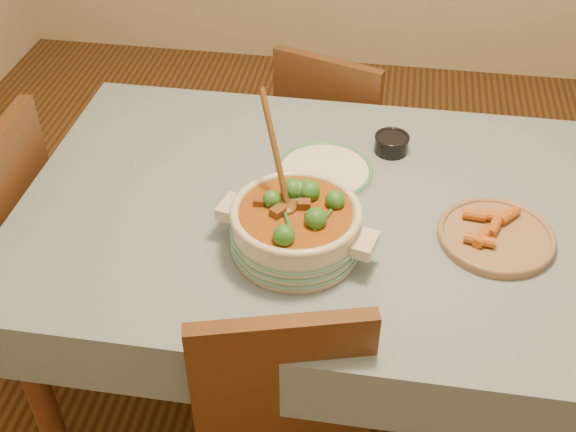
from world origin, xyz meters
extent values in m
plane|color=#3F2212|center=(0.00, 0.00, 0.00)|extent=(4.50, 4.50, 0.00)
cube|color=brown|center=(0.00, 0.00, 0.72)|extent=(1.60, 1.00, 0.05)
cube|color=slate|center=(0.00, 0.00, 0.75)|extent=(1.68, 1.08, 0.01)
cylinder|color=brown|center=(-0.73, -0.43, 0.35)|extent=(0.07, 0.07, 0.70)
cylinder|color=brown|center=(-0.73, 0.43, 0.35)|extent=(0.07, 0.07, 0.70)
cylinder|color=brown|center=(0.73, 0.43, 0.35)|extent=(0.07, 0.07, 0.70)
cylinder|color=beige|center=(-0.08, -0.18, 0.82)|extent=(0.37, 0.37, 0.12)
torus|color=beige|center=(-0.08, -0.18, 0.88)|extent=(0.32, 0.32, 0.02)
cube|color=beige|center=(0.09, -0.22, 0.83)|extent=(0.07, 0.09, 0.03)
cube|color=beige|center=(-0.25, -0.14, 0.83)|extent=(0.07, 0.09, 0.03)
cylinder|color=#985616|center=(-0.08, -0.18, 0.87)|extent=(0.27, 0.27, 0.02)
cylinder|color=white|center=(-0.04, 0.14, 0.77)|extent=(0.31, 0.31, 0.02)
torus|color=#42935E|center=(-0.04, 0.14, 0.77)|extent=(0.27, 0.27, 0.01)
cylinder|color=black|center=(0.14, 0.28, 0.78)|extent=(0.13, 0.13, 0.05)
torus|color=black|center=(0.14, 0.28, 0.81)|extent=(0.10, 0.10, 0.01)
cylinder|color=black|center=(0.14, 0.28, 0.80)|extent=(0.08, 0.08, 0.01)
cylinder|color=#956E52|center=(0.42, -0.07, 0.77)|extent=(0.35, 0.35, 0.02)
torus|color=#956E52|center=(0.42, -0.07, 0.78)|extent=(0.29, 0.29, 0.02)
cube|color=#59301B|center=(-0.04, 0.83, 0.42)|extent=(0.50, 0.50, 0.04)
cube|color=#59301B|center=(-0.10, 0.66, 0.63)|extent=(0.39, 0.16, 0.42)
cylinder|color=#59301B|center=(0.17, 0.93, 0.21)|extent=(0.04, 0.04, 0.42)
cylinder|color=#59301B|center=(-0.15, 1.04, 0.21)|extent=(0.04, 0.04, 0.42)
cylinder|color=#59301B|center=(0.07, 0.61, 0.21)|extent=(0.04, 0.04, 0.42)
cylinder|color=#59301B|center=(-0.25, 0.72, 0.21)|extent=(0.04, 0.04, 0.42)
cube|color=#59301B|center=(-0.05, -0.52, 0.65)|extent=(0.40, 0.15, 0.43)
cube|color=#59301B|center=(-0.90, -0.04, 0.69)|extent=(0.06, 0.43, 0.46)
cylinder|color=#59301B|center=(-0.92, 0.14, 0.23)|extent=(0.04, 0.04, 0.46)
cylinder|color=#59301B|center=(-0.91, -0.22, 0.23)|extent=(0.04, 0.04, 0.46)
camera|label=1|loc=(0.11, -1.49, 1.97)|focal=45.00mm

